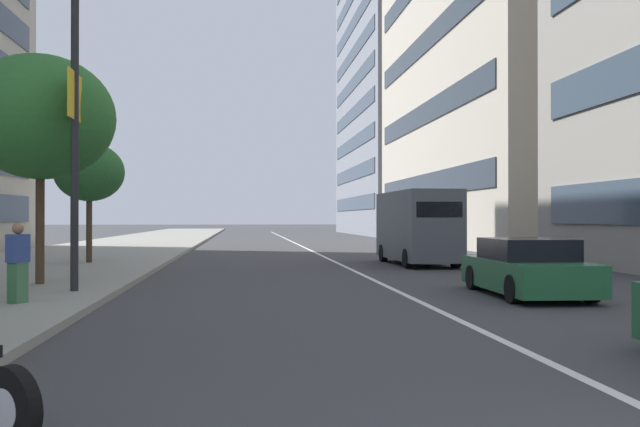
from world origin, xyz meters
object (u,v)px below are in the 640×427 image
object	(u,v)px
car_lead_in_lane	(527,269)
street_tree_mid_sidewalk	(89,172)
street_lamp_with_banners	(92,90)
pedestrian_on_plaza	(18,263)
street_tree_far_plaza	(40,117)
delivery_van_ahead	(417,226)

from	to	relation	value
car_lead_in_lane	street_tree_mid_sidewalk	bearing A→B (deg)	49.87
car_lead_in_lane	street_tree_mid_sidewalk	distance (m)	17.07
car_lead_in_lane	street_lamp_with_banners	xyz separation A→B (m)	(0.82, 10.10, 4.14)
car_lead_in_lane	pedestrian_on_plaza	distance (m)	11.14
car_lead_in_lane	street_tree_far_plaza	bearing A→B (deg)	79.53
street_tree_far_plaza	delivery_van_ahead	bearing A→B (deg)	-55.44
car_lead_in_lane	street_tree_mid_sidewalk	xyz separation A→B (m)	(11.32, 12.43, 2.93)
street_lamp_with_banners	pedestrian_on_plaza	size ratio (longest dim) A/B	4.82
delivery_van_ahead	street_tree_far_plaza	world-z (taller)	street_tree_far_plaza
street_tree_mid_sidewalk	street_lamp_with_banners	bearing A→B (deg)	-167.47
car_lead_in_lane	street_tree_far_plaza	world-z (taller)	street_tree_far_plaza
street_lamp_with_banners	street_tree_far_plaza	xyz separation A→B (m)	(1.83, 1.67, -0.39)
street_tree_far_plaza	street_tree_mid_sidewalk	size ratio (longest dim) A/B	1.28
pedestrian_on_plaza	street_tree_far_plaza	bearing A→B (deg)	-55.02
car_lead_in_lane	street_lamp_with_banners	bearing A→B (deg)	87.56
street_tree_mid_sidewalk	delivery_van_ahead	bearing A→B (deg)	-92.06
delivery_van_ahead	street_lamp_with_banners	world-z (taller)	street_lamp_with_banners
car_lead_in_lane	street_tree_mid_sidewalk	size ratio (longest dim) A/B	0.98
street_lamp_with_banners	street_tree_far_plaza	size ratio (longest dim) A/B	1.30
delivery_van_ahead	pedestrian_on_plaza	size ratio (longest dim) A/B	3.77
car_lead_in_lane	street_tree_far_plaza	xyz separation A→B (m)	(2.64, 11.77, 3.75)
car_lead_in_lane	delivery_van_ahead	distance (m)	10.91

